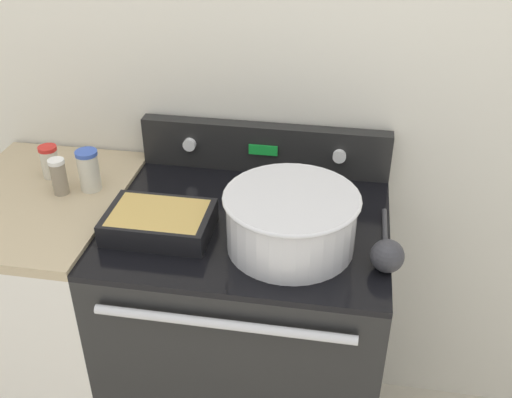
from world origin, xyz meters
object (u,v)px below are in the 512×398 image
Objects in this scene: mixing_bowl at (291,218)px; spice_jar_blue_cap at (89,170)px; casserole_dish at (159,221)px; spice_jar_white_cap at (59,176)px; spice_jar_red_cap at (50,161)px; ladle at (387,254)px.

spice_jar_blue_cap is (-0.62, 0.17, -0.01)m from mixing_bowl.
mixing_bowl reaches higher than spice_jar_blue_cap.
mixing_bowl is at bearing -0.18° from casserole_dish.
casserole_dish is (-0.35, 0.00, -0.05)m from mixing_bowl.
spice_jar_white_cap is at bearing 159.13° from casserole_dish.
spice_jar_blue_cap is 0.09m from spice_jar_white_cap.
spice_jar_red_cap reaches higher than casserole_dish.
spice_jar_blue_cap is at bearing -19.17° from spice_jar_red_cap.
spice_jar_red_cap reaches higher than ladle.
casserole_dish is at bearing -20.87° from spice_jar_white_cap.
spice_jar_white_cap is (-0.34, 0.13, 0.03)m from casserole_dish.
spice_jar_red_cap is (-1.01, 0.27, 0.02)m from ladle.
mixing_bowl is 0.25m from ladle.
casserole_dish is 0.92× the size of ladle.
spice_jar_blue_cap is at bearing 147.59° from casserole_dish.
mixing_bowl is 0.80m from spice_jar_red_cap.
mixing_bowl is at bearing -15.28° from spice_jar_blue_cap.
mixing_bowl reaches higher than ladle.
ladle is 2.75× the size of spice_jar_white_cap.
casserole_dish is at bearing -27.95° from spice_jar_red_cap.
spice_jar_white_cap reaches higher than casserole_dish.
spice_jar_red_cap is (-0.77, 0.22, -0.02)m from mixing_bowl.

